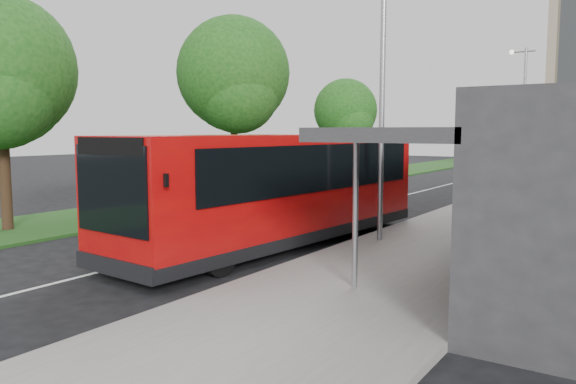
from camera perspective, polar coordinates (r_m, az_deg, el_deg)
name	(u,v)px	position (r m, az deg, el deg)	size (l,w,h in m)	color
ground	(228,240)	(17.55, -6.16, -4.87)	(120.00, 120.00, 0.00)	black
pavement	(547,191)	(33.76, 24.85, 0.06)	(5.00, 80.00, 0.15)	gray
grass_verge	(338,180)	(37.95, 5.08, 1.20)	(5.00, 80.00, 0.10)	#1F4817
lane_centre_line	(409,194)	(30.49, 12.16, -0.23)	(0.12, 70.00, 0.01)	silver
kerb_dashes	(492,191)	(33.31, 19.99, 0.07)	(0.12, 56.00, 0.01)	silver
tree_near	(1,79)	(20.83, -27.12, 10.16)	(4.86, 4.86, 7.80)	#2F2012
tree_mid	(234,81)	(28.77, -5.51, 11.15)	(5.63, 5.63, 9.05)	#2F2012
tree_far	(346,115)	(38.75, 5.88, 7.81)	(4.33, 4.33, 6.90)	#2F2012
lamp_post_near	(380,84)	(16.77, 9.29, 10.77)	(1.44, 0.28, 8.00)	#999BA1
lamp_post_far	(522,108)	(35.92, 22.69, 7.92)	(1.44, 0.28, 8.00)	#999BA1
bus_main	(279,189)	(16.46, -0.91, 0.32)	(3.77, 11.68, 3.26)	#BA0C09
bus_second	(283,178)	(21.47, -0.55, 1.45)	(3.38, 10.99, 3.07)	#BA0C09
litter_bin	(503,202)	(23.25, 21.03, -0.91)	(0.55, 0.55, 0.99)	#3C2818
bollard	(520,182)	(31.90, 22.52, 0.92)	(0.17, 0.17, 1.05)	yellow
car_near	(532,165)	(51.52, 23.57, 2.55)	(1.21, 3.01, 1.03)	#580C0D
car_far	(503,159)	(58.02, 20.96, 3.18)	(1.45, 4.16, 1.37)	navy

